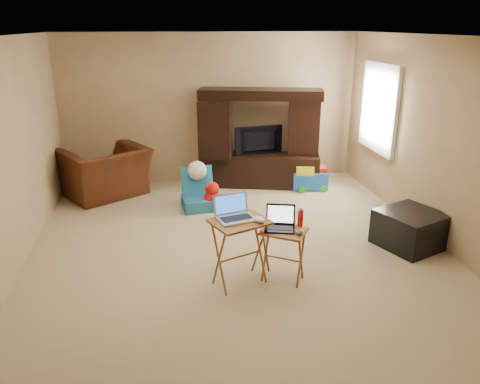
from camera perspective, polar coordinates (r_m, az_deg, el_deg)
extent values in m
plane|color=beige|center=(5.86, -0.33, -6.71)|extent=(5.50, 5.50, 0.00)
plane|color=silver|center=(5.25, -0.38, 18.51)|extent=(5.50, 5.50, 0.00)
plane|color=tan|center=(8.09, -3.52, 10.05)|extent=(5.00, 0.00, 5.00)
plane|color=tan|center=(2.91, 8.45, -8.51)|extent=(5.00, 0.00, 5.00)
plane|color=tan|center=(5.61, -26.51, 3.57)|extent=(0.00, 5.50, 5.50)
plane|color=tan|center=(6.31, 22.79, 5.74)|extent=(0.00, 5.50, 5.50)
plane|color=white|center=(7.60, 16.72, 9.78)|extent=(0.00, 1.20, 1.20)
cube|color=white|center=(7.59, 16.59, 9.78)|extent=(0.06, 1.14, 1.34)
cube|color=black|center=(7.85, 2.45, 6.53)|extent=(2.06, 0.98, 1.63)
imported|color=black|center=(7.81, 2.51, 6.21)|extent=(0.84, 0.23, 0.48)
imported|color=#47210F|center=(7.76, -16.09, 2.35)|extent=(1.58, 1.54, 0.78)
cube|color=black|center=(6.18, 20.04, -4.27)|extent=(0.91, 0.91, 0.45)
cube|color=#995925|center=(4.94, -0.03, -7.38)|extent=(0.69, 0.62, 0.73)
cube|color=#A05826|center=(5.06, 5.28, -7.67)|extent=(0.57, 0.55, 0.59)
cube|color=#ACABB0|center=(4.76, -0.45, -2.07)|extent=(0.44, 0.39, 0.24)
cube|color=black|center=(4.89, 4.92, -3.31)|extent=(0.37, 0.33, 0.24)
ellipsoid|color=white|center=(4.74, 2.38, -3.35)|extent=(0.13, 0.17, 0.06)
ellipsoid|color=#47464B|center=(4.85, 7.25, -4.84)|extent=(0.11, 0.14, 0.05)
cylinder|color=red|center=(5.01, 7.37, -3.16)|extent=(0.06, 0.06, 0.18)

